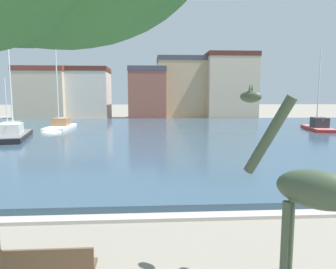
% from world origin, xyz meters
% --- Properties ---
extents(harbor_water, '(87.30, 40.30, 0.36)m').
position_xyz_m(harbor_water, '(0.00, 27.52, 0.18)').
color(harbor_water, '#334C60').
rests_on(harbor_water, ground).
extents(quay_edge_coping, '(87.30, 0.50, 0.12)m').
position_xyz_m(quay_edge_coping, '(0.00, 7.12, 0.06)').
color(quay_edge_coping, '#ADA89E').
rests_on(quay_edge_coping, ground).
extents(giraffe_statue, '(1.99, 1.84, 4.16)m').
position_xyz_m(giraffe_statue, '(4.35, 3.11, 2.12)').
color(giraffe_statue, '#3D4C38').
rests_on(giraffe_statue, ground).
extents(sailboat_red, '(3.25, 7.04, 8.70)m').
position_xyz_m(sailboat_red, '(19.44, 29.36, 0.57)').
color(sailboat_red, red).
rests_on(sailboat_red, ground).
extents(sailboat_white, '(2.35, 7.45, 8.84)m').
position_xyz_m(sailboat_white, '(-8.40, 31.34, 0.52)').
color(sailboat_white, white).
rests_on(sailboat_white, ground).
extents(sailboat_black, '(3.97, 8.29, 9.27)m').
position_xyz_m(sailboat_black, '(-10.25, 24.44, 0.58)').
color(sailboat_black, black).
rests_on(sailboat_black, ground).
extents(sailboat_green, '(3.17, 8.84, 6.18)m').
position_xyz_m(sailboat_green, '(-16.12, 36.49, 0.37)').
color(sailboat_green, '#236B42').
rests_on(sailboat_green, ground).
extents(park_bench, '(1.80, 0.44, 0.92)m').
position_xyz_m(park_bench, '(-0.65, 3.71, 0.49)').
color(park_bench, brown).
rests_on(park_bench, ground).
extents(townhouse_corner_house, '(8.19, 7.03, 8.76)m').
position_xyz_m(townhouse_corner_house, '(-16.34, 50.93, 4.40)').
color(townhouse_corner_house, '#C6B293').
rests_on(townhouse_corner_house, ground).
extents(townhouse_tall_gabled, '(7.74, 6.96, 8.88)m').
position_xyz_m(townhouse_tall_gabled, '(-9.41, 52.21, 4.46)').
color(townhouse_tall_gabled, beige).
rests_on(townhouse_tall_gabled, ground).
extents(townhouse_narrow_midrow, '(6.40, 7.04, 8.90)m').
position_xyz_m(townhouse_narrow_midrow, '(1.11, 51.53, 4.47)').
color(townhouse_narrow_midrow, '#8E5142').
rests_on(townhouse_narrow_midrow, ground).
extents(townhouse_wide_warehouse, '(8.59, 6.59, 10.83)m').
position_xyz_m(townhouse_wide_warehouse, '(7.19, 52.91, 5.43)').
color(townhouse_wide_warehouse, tan).
rests_on(townhouse_wide_warehouse, ground).
extents(townhouse_end_terrace, '(8.67, 5.24, 11.39)m').
position_xyz_m(townhouse_end_terrace, '(15.64, 50.53, 5.71)').
color(townhouse_end_terrace, '#C6B293').
rests_on(townhouse_end_terrace, ground).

